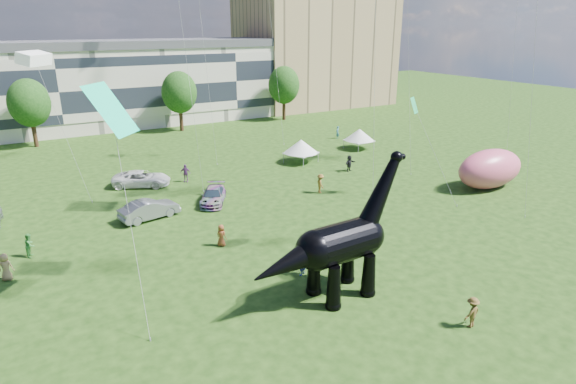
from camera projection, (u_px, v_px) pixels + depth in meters
ground at (352, 320)px, 26.57m from camera, size 220.00×220.00×0.00m
terrace_row at (55, 91)px, 71.32m from camera, size 78.00×11.00×12.00m
apartment_block at (315, 48)px, 94.93m from camera, size 28.00×18.00×22.00m
tree_mid_left at (28, 99)px, 61.98m from camera, size 5.20×5.20×9.44m
tree_mid_right at (179, 89)px, 71.49m from camera, size 5.20×5.20×9.44m
tree_far_right at (284, 82)px, 80.05m from camera, size 5.20×5.20×9.44m
dinosaur_sculpture at (336, 246)px, 27.89m from camera, size 10.63×3.03×8.69m
car_grey at (149, 209)px, 40.17m from camera, size 5.24×2.69×1.64m
car_white at (142, 179)px, 48.23m from camera, size 6.20×4.85×1.56m
car_dark at (213, 196)px, 43.71m from camera, size 4.09×5.18×1.41m
gazebo_near at (301, 146)px, 56.14m from camera, size 5.10×5.10×2.75m
gazebo_far at (359, 135)px, 62.38m from camera, size 4.09×4.09×2.64m
inflatable_pink at (490, 169)px, 47.48m from camera, size 7.84×4.03×3.89m
visitors at (234, 207)px, 40.44m from camera, size 56.04×41.13×1.88m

